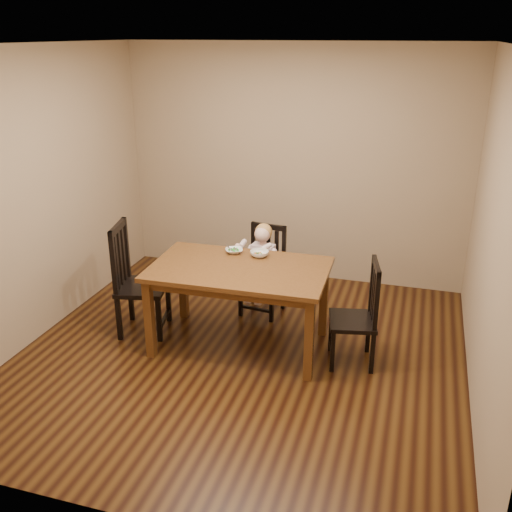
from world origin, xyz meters
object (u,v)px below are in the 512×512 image
(chair_left, at_px, (137,281))
(bowl_peas, at_px, (234,251))
(bowl_veg, at_px, (259,254))
(chair_child, at_px, (264,272))
(chair_right, at_px, (358,316))
(toddler, at_px, (262,261))
(dining_table, at_px, (239,277))

(chair_left, height_order, bowl_peas, chair_left)
(bowl_veg, bearing_deg, chair_child, 100.37)
(chair_left, height_order, bowl_veg, chair_left)
(chair_left, relative_size, chair_right, 1.14)
(bowl_peas, xyz_separation_m, bowl_veg, (0.26, -0.02, 0.01))
(toddler, distance_m, bowl_veg, 0.49)
(bowl_peas, relative_size, bowl_veg, 0.93)
(chair_left, relative_size, toddler, 2.10)
(dining_table, bearing_deg, chair_left, -179.56)
(chair_child, xyz_separation_m, chair_right, (1.08, -0.75, 0.02))
(chair_right, height_order, bowl_veg, chair_right)
(dining_table, distance_m, chair_child, 0.81)
(chair_right, relative_size, bowl_peas, 5.85)
(chair_left, bearing_deg, bowl_veg, 92.78)
(chair_child, distance_m, bowl_veg, 0.60)
(chair_child, height_order, chair_right, chair_right)
(dining_table, bearing_deg, bowl_veg, 71.70)
(dining_table, xyz_separation_m, chair_right, (1.09, 0.02, -0.24))
(dining_table, relative_size, chair_right, 1.69)
(dining_table, distance_m, bowl_peas, 0.38)
(chair_right, bearing_deg, bowl_veg, 61.99)
(dining_table, height_order, chair_child, chair_child)
(dining_table, distance_m, chair_left, 1.07)
(bowl_peas, bearing_deg, bowl_veg, -5.15)
(chair_child, bearing_deg, bowl_veg, 107.23)
(bowl_veg, bearing_deg, bowl_peas, 174.85)
(dining_table, relative_size, toddler, 3.09)
(bowl_peas, height_order, bowl_veg, bowl_veg)
(chair_left, bearing_deg, bowl_peas, 98.26)
(toddler, bearing_deg, chair_child, -90.00)
(chair_right, distance_m, bowl_veg, 1.10)
(toddler, bearing_deg, bowl_peas, 73.09)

